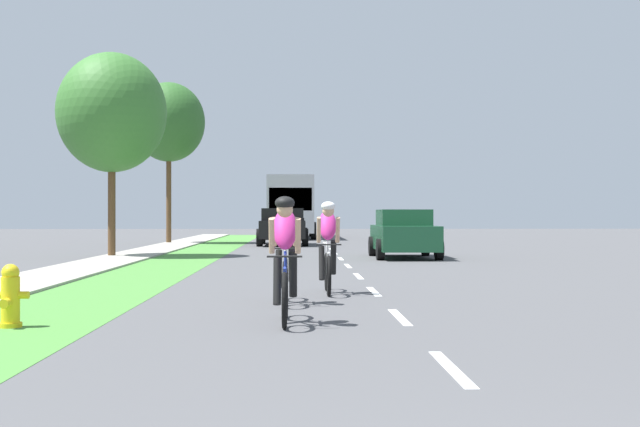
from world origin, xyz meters
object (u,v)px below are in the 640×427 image
pickup_black (283,227)px  bus_silver (291,204)px  cyclist_lead (285,259)px  street_tree_near (112,113)px  fire_hydrant_yellow (10,297)px  cyclist_distant (328,246)px  suv_white (291,220)px  cyclist_trailing (285,250)px  sedan_dark_green (404,233)px  street_tree_far (169,122)px

pickup_black → bus_silver: bus_silver is taller
cyclist_lead → street_tree_near: street_tree_near is taller
fire_hydrant_yellow → cyclist_distant: cyclist_distant is taller
pickup_black → suv_white: size_ratio=1.09×
cyclist_trailing → sedan_dark_green: size_ratio=0.40×
bus_silver → street_tree_near: bearing=-104.0°
cyclist_distant → sedan_dark_green: size_ratio=0.40×
cyclist_trailing → street_tree_far: 28.45m
cyclist_trailing → street_tree_far: (-5.88, 27.39, 4.92)m
cyclist_distant → pickup_black: pickup_black is taller
fire_hydrant_yellow → suv_white: suv_white is taller
cyclist_distant → pickup_black: bearing=92.8°
suv_white → pickup_black: bearing=-90.2°
cyclist_lead → sedan_dark_green: size_ratio=0.40×
cyclist_lead → cyclist_distant: size_ratio=1.00×
cyclist_trailing → sedan_dark_green: (3.56, 13.70, -0.04)m
cyclist_distant → street_tree_far: 27.06m
suv_white → street_tree_far: street_tree_far is taller
cyclist_lead → fire_hydrant_yellow: bearing=-175.7°
fire_hydrant_yellow → sedan_dark_green: (6.82, 16.33, 0.40)m
suv_white → street_tree_near: (-5.47, -40.36, 3.69)m
cyclist_distant → suv_white: suv_white is taller
pickup_black → street_tree_near: (-5.34, -10.38, 3.81)m
cyclist_lead → street_tree_near: (-5.80, 16.90, 3.83)m
cyclist_trailing → fire_hydrant_yellow: bearing=-141.1°
cyclist_trailing → street_tree_far: size_ratio=0.23×
sedan_dark_green → street_tree_near: 10.13m
sedan_dark_green → cyclist_trailing: bearing=-104.6°
suv_white → street_tree_near: bearing=-97.7°
pickup_black → street_tree_far: (-5.45, 2.51, 4.91)m
cyclist_lead → bus_silver: bearing=90.3°
cyclist_trailing → bus_silver: 37.16m
fire_hydrant_yellow → bus_silver: bearing=85.5°
cyclist_trailing → suv_white: size_ratio=0.37×
cyclist_lead → pickup_black: (-0.46, 27.27, 0.02)m
cyclist_lead → cyclist_distant: 4.07m
fire_hydrant_yellow → cyclist_trailing: (3.26, 2.64, 0.44)m
bus_silver → street_tree_near: street_tree_near is taller
street_tree_near → cyclist_distant: bearing=-63.3°
pickup_black → fire_hydrant_yellow: bearing=-95.9°
cyclist_lead → street_tree_far: 30.76m
fire_hydrant_yellow → street_tree_near: 17.84m
cyclist_lead → suv_white: 57.26m
fire_hydrant_yellow → street_tree_far: 30.62m
cyclist_lead → suv_white: (-0.33, 57.26, 0.14)m
fire_hydrant_yellow → cyclist_distant: bearing=47.0°
suv_white → street_tree_near: size_ratio=0.71×
sedan_dark_green → bus_silver: 23.77m
street_tree_far → cyclist_distant: bearing=-75.7°
sedan_dark_green → street_tree_near: bearing=175.1°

